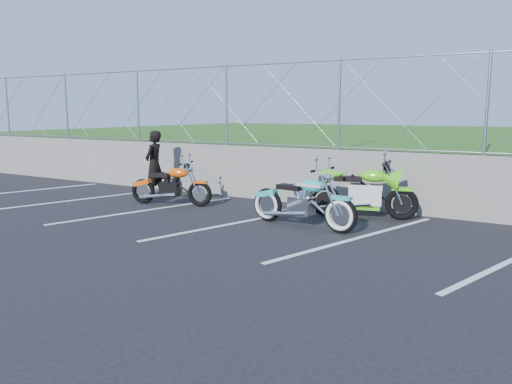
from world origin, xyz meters
The scene contains 9 objects.
ground centered at (0.00, 0.00, 0.00)m, with size 90.00×90.00×0.00m, color black.
retaining_wall centered at (0.00, 3.50, 0.65)m, with size 30.00×0.22×1.30m, color #63635E.
grass_field centered at (0.00, 13.50, 0.65)m, with size 30.00×20.00×1.30m, color #265316.
chain_link_fence centered at (0.00, 3.50, 2.30)m, with size 28.00×0.03×2.00m.
parking_lines centered at (1.20, 1.00, 0.00)m, with size 18.29×4.31×0.01m.
cruiser_turquoise centered at (1.23, 1.24, 0.45)m, with size 2.27×0.72×1.13m.
naked_orange centered at (-2.33, 1.72, 0.43)m, with size 1.96×0.74×1.00m.
sportbike_green centered at (1.93, 2.61, 0.49)m, with size 2.15×0.81×1.13m.
person_standing centered at (-3.50, 2.44, 0.83)m, with size 0.61×0.40×1.67m, color black.
Camera 1 is at (5.09, -7.08, 2.15)m, focal length 35.00 mm.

